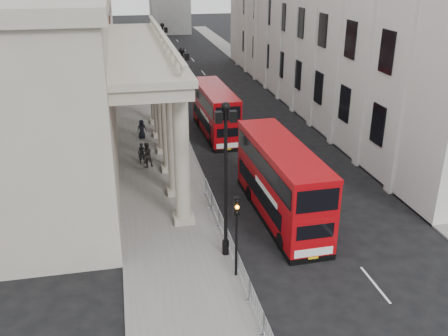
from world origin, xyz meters
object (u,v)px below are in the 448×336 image
at_px(lamp_post_south, 226,171).
at_px(bus_near, 281,180).
at_px(bus_far, 215,110).
at_px(lamp_post_north, 164,57).
at_px(pedestrian_c, 142,129).
at_px(lamp_post_mid, 183,93).
at_px(pedestrian_b, 146,155).
at_px(traffic_light, 236,222).
at_px(pedestrian_a, 142,153).

bearing_deg(lamp_post_south, bus_near, 41.37).
bearing_deg(bus_far, lamp_post_north, 103.71).
relative_size(lamp_post_north, pedestrian_c, 4.95).
height_order(lamp_post_mid, lamp_post_north, same).
relative_size(bus_near, pedestrian_c, 6.40).
xyz_separation_m(bus_near, pedestrian_b, (-7.48, 9.33, -1.34)).
bearing_deg(bus_far, lamp_post_south, -100.77).
distance_m(lamp_post_south, traffic_light, 2.71).
bearing_deg(bus_near, lamp_post_north, 97.05).
xyz_separation_m(traffic_light, pedestrian_c, (-3.39, 21.69, -2.15)).
relative_size(bus_near, pedestrian_b, 5.66).
bearing_deg(lamp_post_south, lamp_post_mid, 90.00).
xyz_separation_m(lamp_post_mid, lamp_post_north, (0.00, 16.00, 0.00)).
bearing_deg(lamp_post_south, traffic_light, -87.16).
height_order(lamp_post_mid, pedestrian_a, lamp_post_mid).
distance_m(traffic_light, pedestrian_a, 16.39).
xyz_separation_m(lamp_post_north, bus_far, (3.28, -12.15, -2.71)).
bearing_deg(pedestrian_b, lamp_post_north, -119.74).
relative_size(pedestrian_a, pedestrian_b, 0.86).
bearing_deg(pedestrian_a, pedestrian_b, -58.42).
bearing_deg(pedestrian_b, traffic_light, 82.85).
height_order(lamp_post_mid, traffic_light, lamp_post_mid).
distance_m(lamp_post_north, pedestrian_a, 18.98).
xyz_separation_m(lamp_post_south, traffic_light, (0.10, -2.02, -1.80)).
distance_m(pedestrian_a, pedestrian_c, 5.88).
relative_size(lamp_post_south, pedestrian_b, 4.38).
bearing_deg(bus_near, pedestrian_a, 126.22).
distance_m(bus_near, pedestrian_a, 12.84).
bearing_deg(pedestrian_a, traffic_light, -66.25).
bearing_deg(lamp_post_mid, traffic_light, -89.68).
height_order(traffic_light, pedestrian_b, traffic_light).
bearing_deg(pedestrian_c, bus_near, -78.39).
relative_size(lamp_post_mid, pedestrian_c, 4.95).
bearing_deg(bus_near, lamp_post_mid, 107.41).
relative_size(lamp_post_north, pedestrian_a, 5.10).
bearing_deg(lamp_post_mid, bus_far, 49.59).
xyz_separation_m(traffic_light, bus_far, (3.18, 21.87, -0.90)).
relative_size(pedestrian_b, pedestrian_c, 1.13).
xyz_separation_m(bus_far, pedestrian_a, (-6.88, -6.05, -1.27)).
bearing_deg(pedestrian_c, traffic_light, -94.57).
relative_size(pedestrian_a, pedestrian_c, 0.97).
relative_size(traffic_light, bus_far, 0.44).
relative_size(traffic_light, bus_near, 0.40).
distance_m(traffic_light, pedestrian_c, 22.05).
relative_size(lamp_post_south, lamp_post_mid, 1.00).
relative_size(lamp_post_south, bus_far, 0.85).
distance_m(lamp_post_mid, bus_near, 13.24).
distance_m(lamp_post_mid, bus_far, 5.74).
bearing_deg(pedestrian_b, pedestrian_a, -88.90).
bearing_deg(pedestrian_c, pedestrian_a, -106.44).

